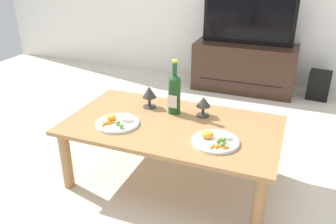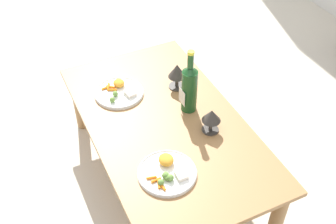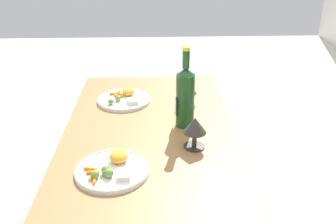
{
  "view_description": "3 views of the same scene",
  "coord_description": "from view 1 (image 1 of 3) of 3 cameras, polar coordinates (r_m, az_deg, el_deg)",
  "views": [
    {
      "loc": [
        0.67,
        -1.79,
        1.4
      ],
      "look_at": [
        -0.05,
        0.05,
        0.47
      ],
      "focal_mm": 36.75,
      "sensor_mm": 36.0,
      "label": 1
    },
    {
      "loc": [
        1.42,
        -0.65,
        1.92
      ],
      "look_at": [
        -0.0,
        0.02,
        0.49
      ],
      "focal_mm": 45.34,
      "sensor_mm": 36.0,
      "label": 2
    },
    {
      "loc": [
        1.43,
        0.03,
        1.21
      ],
      "look_at": [
        0.0,
        0.08,
        0.51
      ],
      "focal_mm": 39.84,
      "sensor_mm": 36.0,
      "label": 3
    }
  ],
  "objects": [
    {
      "name": "ground_plane",
      "position": [
        2.37,
        0.62,
        -11.06
      ],
      "size": [
        6.4,
        6.4,
        0.0
      ],
      "primitive_type": "plane",
      "color": "beige"
    },
    {
      "name": "dining_table",
      "position": [
        2.18,
        0.66,
        -3.39
      ],
      "size": [
        1.33,
        0.75,
        0.42
      ],
      "color": "#9E7042",
      "rests_on": "ground_plane"
    },
    {
      "name": "tv_screen",
      "position": [
        3.74,
        13.27,
        15.13
      ],
      "size": [
        0.94,
        0.05,
        0.56
      ],
      "color": "black",
      "rests_on": "tv_stand"
    },
    {
      "name": "dinner_plate_left",
      "position": [
        2.16,
        -8.42,
        -1.73
      ],
      "size": [
        0.27,
        0.27,
        0.05
      ],
      "color": "white",
      "rests_on": "dining_table"
    },
    {
      "name": "goblet_right",
      "position": [
        2.22,
        5.89,
        1.52
      ],
      "size": [
        0.09,
        0.09,
        0.13
      ],
      "color": "#38332D",
      "rests_on": "dining_table"
    },
    {
      "name": "floor_speaker",
      "position": [
        3.9,
        23.74,
        4.11
      ],
      "size": [
        0.23,
        0.23,
        0.28
      ],
      "primitive_type": "cube",
      "rotation": [
        0.0,
        0.0,
        -0.09
      ],
      "color": "black",
      "rests_on": "ground_plane"
    },
    {
      "name": "tv_stand",
      "position": [
        3.86,
        12.49,
        7.28
      ],
      "size": [
        1.07,
        0.44,
        0.51
      ],
      "color": "#382319",
      "rests_on": "ground_plane"
    },
    {
      "name": "wine_bottle",
      "position": [
        2.24,
        1.07,
        3.3
      ],
      "size": [
        0.08,
        0.08,
        0.36
      ],
      "color": "#19471E",
      "rests_on": "dining_table"
    },
    {
      "name": "dinner_plate_right",
      "position": [
        1.95,
        7.82,
        -4.69
      ],
      "size": [
        0.27,
        0.27,
        0.05
      ],
      "color": "white",
      "rests_on": "dining_table"
    },
    {
      "name": "goblet_left",
      "position": [
        2.34,
        -3.13,
        3.15
      ],
      "size": [
        0.1,
        0.1,
        0.15
      ],
      "color": "#38332D",
      "rests_on": "dining_table"
    }
  ]
}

